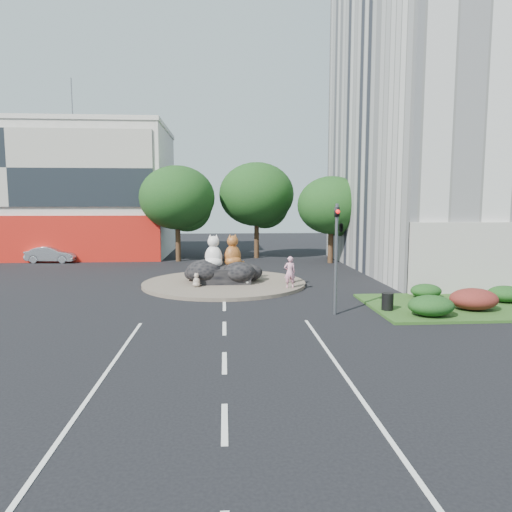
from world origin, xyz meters
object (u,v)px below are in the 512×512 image
(kitten_calico, at_px, (197,280))
(kitten_white, at_px, (247,277))
(cat_white, at_px, (213,251))
(cat_tabby, at_px, (233,250))
(pedestrian_pink, at_px, (290,272))
(litter_bin, at_px, (387,301))
(pedestrian_dark, at_px, (289,270))
(parked_car, at_px, (52,254))

(kitten_calico, height_order, kitten_white, kitten_white)
(cat_white, relative_size, cat_tabby, 1.00)
(cat_white, xyz_separation_m, cat_tabby, (1.17, 0.37, -0.00))
(cat_tabby, height_order, kitten_white, cat_tabby)
(cat_tabby, relative_size, pedestrian_pink, 1.13)
(litter_bin, bearing_deg, pedestrian_dark, 116.02)
(cat_white, xyz_separation_m, kitten_calico, (-0.97, -1.41, -1.51))
(litter_bin, bearing_deg, kitten_white, 132.40)
(pedestrian_dark, bearing_deg, kitten_white, 18.28)
(cat_tabby, bearing_deg, kitten_calico, -174.31)
(kitten_white, bearing_deg, litter_bin, -56.30)
(cat_white, height_order, pedestrian_dark, cat_white)
(cat_white, height_order, pedestrian_pink, cat_white)
(kitten_calico, bearing_deg, kitten_white, 45.32)
(kitten_white, xyz_separation_m, parked_car, (-16.07, 12.91, 0.05))
(cat_tabby, bearing_deg, kitten_white, -89.02)
(cat_tabby, relative_size, parked_car, 0.49)
(kitten_calico, bearing_deg, cat_tabby, 73.44)
(kitten_calico, xyz_separation_m, pedestrian_pink, (5.35, -0.68, 0.48))
(pedestrian_dark, bearing_deg, pedestrian_pink, 90.26)
(kitten_calico, bearing_deg, cat_white, 89.21)
(pedestrian_pink, relative_size, parked_car, 0.43)
(cat_white, xyz_separation_m, pedestrian_dark, (4.62, -0.30, -1.15))
(cat_white, bearing_deg, kitten_calico, -105.73)
(cat_white, xyz_separation_m, parked_car, (-14.07, 12.11, -1.44))
(kitten_calico, distance_m, kitten_white, 3.02)
(parked_car, relative_size, litter_bin, 5.32)
(pedestrian_pink, xyz_separation_m, pedestrian_dark, (0.23, 1.79, -0.12))
(pedestrian_dark, xyz_separation_m, litter_bin, (3.53, -7.24, -0.47))
(pedestrian_pink, relative_size, pedestrian_dark, 1.16)
(pedestrian_dark, relative_size, parked_car, 0.37)
(cat_tabby, relative_size, kitten_calico, 2.44)
(cat_tabby, xyz_separation_m, pedestrian_dark, (3.44, -0.67, -1.14))
(litter_bin, bearing_deg, cat_white, 137.24)
(cat_white, xyz_separation_m, kitten_white, (2.00, -0.80, -1.49))
(kitten_calico, distance_m, pedestrian_pink, 5.42)
(kitten_calico, xyz_separation_m, pedestrian_dark, (5.58, 1.11, 0.36))
(kitten_calico, relative_size, kitten_white, 0.95)
(cat_tabby, xyz_separation_m, kitten_white, (0.82, -1.17, -1.48))
(kitten_white, relative_size, parked_car, 0.21)
(pedestrian_pink, height_order, litter_bin, pedestrian_pink)
(parked_car, bearing_deg, litter_bin, -126.18)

